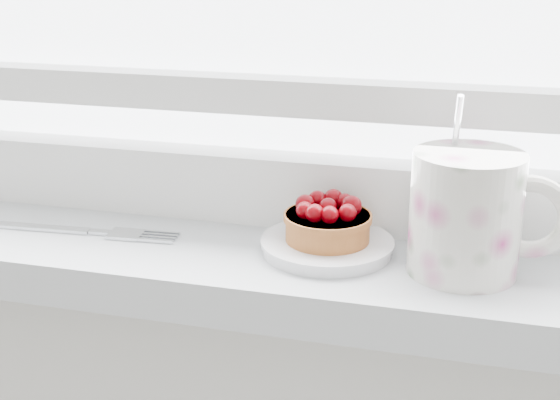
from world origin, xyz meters
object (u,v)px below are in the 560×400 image
(saucer, at_px, (327,246))
(floral_mug, at_px, (470,211))
(fork, at_px, (72,230))
(raspberry_tart, at_px, (328,221))

(saucer, bearing_deg, floral_mug, -5.79)
(saucer, distance_m, fork, 0.25)
(raspberry_tart, xyz_separation_m, floral_mug, (0.13, -0.01, 0.03))
(saucer, height_order, raspberry_tart, raspberry_tart)
(floral_mug, xyz_separation_m, fork, (-0.38, -0.00, -0.05))
(saucer, xyz_separation_m, raspberry_tart, (0.00, 0.00, 0.02))
(floral_mug, bearing_deg, raspberry_tart, 174.10)
(raspberry_tart, distance_m, fork, 0.26)
(raspberry_tart, relative_size, floral_mug, 0.53)
(saucer, bearing_deg, fork, -176.23)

